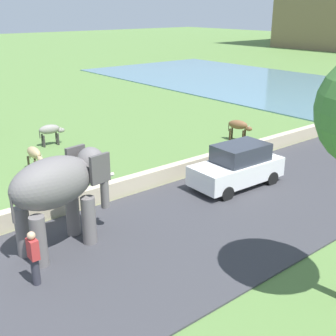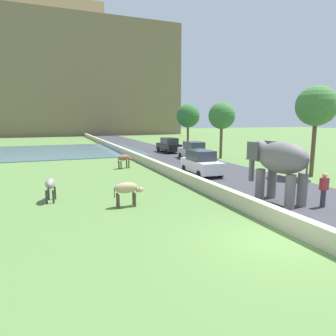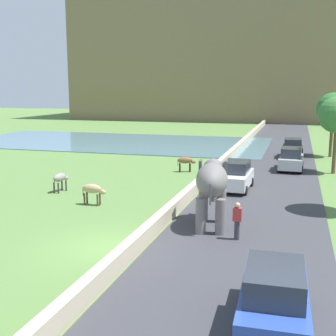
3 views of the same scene
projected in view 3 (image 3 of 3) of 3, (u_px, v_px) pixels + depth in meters
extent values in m
plane|color=#567A3D|center=(109.00, 247.00, 17.48)|extent=(220.00, 220.00, 0.00)
cube|color=#38383D|center=(270.00, 168.00, 34.96)|extent=(7.00, 120.00, 0.06)
cube|color=beige|center=(219.00, 165.00, 34.08)|extent=(0.40, 110.00, 0.70)
cube|color=slate|center=(112.00, 142.00, 51.94)|extent=(36.00, 18.00, 0.08)
cube|color=#7F6B4C|center=(237.00, 51.00, 92.03)|extent=(64.00, 28.00, 27.80)
ellipsoid|color=slate|center=(212.00, 180.00, 19.40)|extent=(1.78, 2.88, 1.50)
cylinder|color=slate|center=(203.00, 206.00, 20.56)|extent=(0.44, 0.44, 1.60)
cylinder|color=slate|center=(221.00, 207.00, 20.45)|extent=(0.44, 0.44, 1.60)
cylinder|color=slate|center=(201.00, 217.00, 18.85)|extent=(0.44, 0.44, 1.60)
cylinder|color=slate|center=(220.00, 217.00, 18.74)|extent=(0.44, 0.44, 1.60)
ellipsoid|color=slate|center=(213.00, 170.00, 20.74)|extent=(1.12, 1.04, 1.10)
cube|color=#504C4C|center=(200.00, 169.00, 20.69)|extent=(0.22, 0.71, 0.90)
cube|color=#504C4C|center=(226.00, 170.00, 20.52)|extent=(0.22, 0.71, 0.90)
cylinder|color=slate|center=(213.00, 186.00, 21.36)|extent=(0.28, 0.28, 1.50)
cone|color=silver|center=(209.00, 177.00, 21.25)|extent=(0.20, 0.57, 0.17)
cone|color=silver|center=(218.00, 177.00, 21.19)|extent=(0.20, 0.57, 0.17)
cylinder|color=#504C4C|center=(210.00, 195.00, 18.17)|extent=(0.08, 0.08, 0.90)
cylinder|color=#33333D|center=(237.00, 231.00, 18.14)|extent=(0.22, 0.22, 0.85)
cube|color=#B73333|center=(237.00, 214.00, 18.01)|extent=(0.36, 0.22, 0.56)
sphere|color=tan|center=(238.00, 205.00, 17.94)|extent=(0.22, 0.22, 0.22)
cube|color=black|center=(292.00, 150.00, 39.83)|extent=(1.81, 4.04, 0.80)
cube|color=#2D333D|center=(293.00, 142.00, 39.51)|extent=(1.50, 2.24, 0.70)
cylinder|color=black|center=(283.00, 152.00, 41.34)|extent=(0.20, 0.60, 0.60)
cylinder|color=black|center=(301.00, 153.00, 40.94)|extent=(0.20, 0.60, 0.60)
cylinder|color=black|center=(283.00, 157.00, 38.87)|extent=(0.20, 0.60, 0.60)
cylinder|color=black|center=(302.00, 157.00, 38.46)|extent=(0.20, 0.60, 0.60)
cube|color=white|center=(236.00, 179.00, 27.17)|extent=(1.84, 4.06, 0.80)
cube|color=#2D333D|center=(237.00, 167.00, 27.22)|extent=(1.52, 2.25, 0.70)
cylinder|color=black|center=(245.00, 191.00, 25.77)|extent=(0.20, 0.61, 0.60)
cylinder|color=black|center=(218.00, 189.00, 26.28)|extent=(0.20, 0.61, 0.60)
cylinder|color=black|center=(252.00, 182.00, 28.20)|extent=(0.20, 0.61, 0.60)
cylinder|color=black|center=(227.00, 181.00, 28.70)|extent=(0.20, 0.61, 0.60)
cube|color=#B7B7BC|center=(291.00, 162.00, 33.68)|extent=(1.81, 4.05, 0.80)
cube|color=#2D333D|center=(291.00, 152.00, 33.36)|extent=(1.51, 2.24, 0.70)
cylinder|color=black|center=(281.00, 164.00, 35.21)|extent=(0.20, 0.60, 0.60)
cylinder|color=black|center=(302.00, 165.00, 34.72)|extent=(0.20, 0.60, 0.60)
cylinder|color=black|center=(279.00, 169.00, 32.78)|extent=(0.20, 0.60, 0.60)
cylinder|color=black|center=(301.00, 170.00, 32.29)|extent=(0.20, 0.60, 0.60)
cube|color=#2D4CA8|center=(274.00, 304.00, 11.39)|extent=(1.82, 4.05, 0.80)
cube|color=#2D333D|center=(275.00, 280.00, 11.07)|extent=(1.51, 2.24, 0.70)
cylinder|color=black|center=(246.00, 293.00, 12.90)|extent=(0.20, 0.61, 0.60)
cylinder|color=black|center=(303.00, 299.00, 12.50)|extent=(0.20, 0.61, 0.60)
ellipsoid|color=tan|center=(92.00, 189.00, 23.69)|extent=(1.10, 0.44, 0.50)
cylinder|color=#493D2C|center=(100.00, 199.00, 23.83)|extent=(0.10, 0.10, 0.65)
cylinder|color=#493D2C|center=(97.00, 200.00, 23.54)|extent=(0.10, 0.10, 0.65)
cylinder|color=#493D2C|center=(87.00, 198.00, 24.04)|extent=(0.10, 0.10, 0.65)
cylinder|color=#493D2C|center=(84.00, 199.00, 23.75)|extent=(0.10, 0.10, 0.65)
ellipsoid|color=tan|center=(103.00, 192.00, 23.54)|extent=(0.40, 0.24, 0.26)
cone|color=beige|center=(103.00, 189.00, 23.60)|extent=(0.04, 0.04, 0.12)
cone|color=beige|center=(102.00, 189.00, 23.43)|extent=(0.04, 0.04, 0.12)
cylinder|color=#493D2C|center=(83.00, 192.00, 23.88)|extent=(0.04, 0.04, 0.45)
ellipsoid|color=gray|center=(60.00, 177.00, 26.70)|extent=(0.57, 1.14, 0.50)
cylinder|color=#373533|center=(62.00, 185.00, 27.21)|extent=(0.10, 0.10, 0.65)
cylinder|color=#373533|center=(66.00, 186.00, 27.10)|extent=(0.10, 0.10, 0.65)
cylinder|color=#373533|center=(54.00, 188.00, 26.52)|extent=(0.10, 0.10, 0.65)
cylinder|color=#373533|center=(58.00, 188.00, 26.40)|extent=(0.10, 0.10, 0.65)
ellipsoid|color=gray|center=(66.00, 178.00, 27.30)|extent=(0.28, 0.43, 0.26)
cone|color=beige|center=(65.00, 175.00, 27.31)|extent=(0.04, 0.04, 0.12)
cone|color=beige|center=(67.00, 175.00, 27.24)|extent=(0.04, 0.04, 0.12)
cylinder|color=#373533|center=(54.00, 182.00, 26.25)|extent=(0.04, 0.04, 0.45)
ellipsoid|color=brown|center=(185.00, 160.00, 33.16)|extent=(1.18, 0.80, 0.50)
cylinder|color=#302014|center=(190.00, 167.00, 33.44)|extent=(0.10, 0.10, 0.65)
cylinder|color=#302014|center=(190.00, 168.00, 33.14)|extent=(0.10, 0.10, 0.65)
cylinder|color=#302014|center=(180.00, 167.00, 33.38)|extent=(0.10, 0.10, 0.65)
cylinder|color=#302014|center=(180.00, 168.00, 33.08)|extent=(0.10, 0.10, 0.65)
ellipsoid|color=brown|center=(193.00, 162.00, 33.23)|extent=(0.46, 0.37, 0.26)
cone|color=beige|center=(193.00, 160.00, 33.29)|extent=(0.04, 0.04, 0.12)
cone|color=beige|center=(193.00, 160.00, 33.11)|extent=(0.04, 0.04, 0.12)
cylinder|color=#302014|center=(178.00, 163.00, 33.15)|extent=(0.04, 0.04, 0.45)
cylinder|color=brown|center=(335.00, 151.00, 32.40)|extent=(0.28, 0.28, 3.40)
cylinder|color=brown|center=(331.00, 139.00, 40.38)|extent=(0.28, 0.28, 3.37)
sphere|color=#2D662D|center=(333.00, 109.00, 39.90)|extent=(2.96, 2.96, 2.96)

